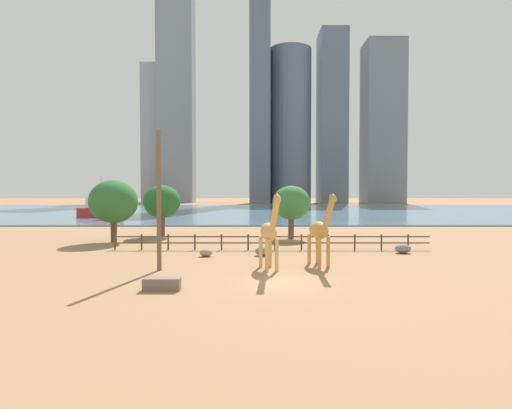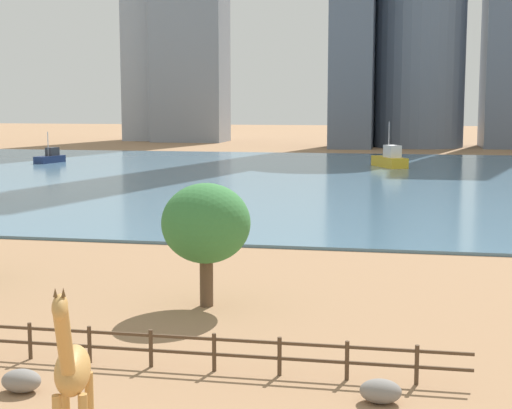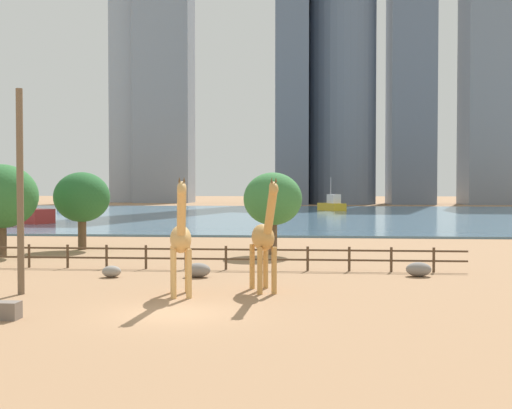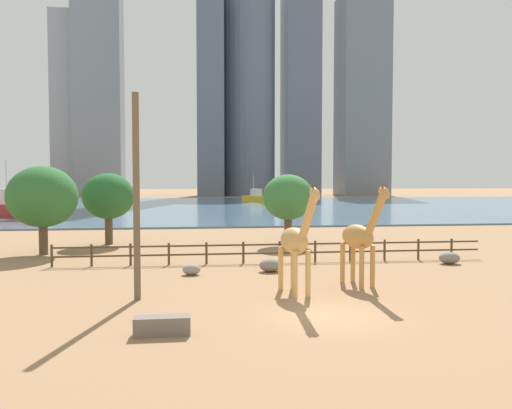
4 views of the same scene
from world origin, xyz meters
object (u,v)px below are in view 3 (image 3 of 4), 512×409
(boulder_by_pole, at_px, (419,269))
(boat_sailboat, at_px, (332,205))
(giraffe_tall, at_px, (181,239))
(tree_left_large, at_px, (273,199))
(boulder_near_fence, at_px, (112,271))
(boat_tug, at_px, (70,206))
(utility_pole, at_px, (20,192))
(boat_ferry, at_px, (19,212))
(boulder_small, at_px, (198,270))
(giraffe_companion, at_px, (264,238))
(tree_right_tall, at_px, (2,197))
(tree_center_broad, at_px, (82,198))

(boulder_by_pole, relative_size, boat_sailboat, 0.18)
(giraffe_tall, height_order, boat_sailboat, boat_sailboat)
(boulder_by_pole, relative_size, tree_left_large, 0.23)
(boulder_near_fence, bearing_deg, tree_left_large, 57.32)
(boat_tug, bearing_deg, boulder_by_pole, 45.79)
(utility_pole, bearing_deg, boat_ferry, 115.25)
(boulder_near_fence, relative_size, boat_sailboat, 0.13)
(boulder_small, xyz_separation_m, boat_tug, (-38.55, 82.76, 0.59))
(boulder_near_fence, height_order, tree_left_large, tree_left_large)
(giraffe_companion, relative_size, boat_tug, 0.94)
(boulder_near_fence, bearing_deg, tree_right_tall, 139.28)
(boulder_by_pole, distance_m, tree_center_broad, 25.03)
(boulder_near_fence, relative_size, tree_left_large, 0.17)
(boat_sailboat, bearing_deg, boulder_by_pole, 155.18)
(boat_ferry, distance_m, boat_tug, 41.71)
(giraffe_tall, distance_m, boat_tug, 96.42)
(boulder_near_fence, bearing_deg, boat_sailboat, 80.85)
(boulder_by_pole, bearing_deg, boulder_near_fence, -174.02)
(boat_sailboat, bearing_deg, boat_ferry, 111.85)
(tree_right_tall, xyz_separation_m, boat_ferry, (-14.84, 34.01, -2.41))
(boulder_small, distance_m, tree_right_tall, 16.72)
(tree_left_large, distance_m, boat_ferry, 44.73)
(boat_ferry, bearing_deg, giraffe_tall, -33.30)
(boat_tug, bearing_deg, giraffe_tall, 38.26)
(giraffe_tall, xyz_separation_m, tree_left_large, (2.80, 16.55, 1.32))
(boulder_small, height_order, tree_right_tall, tree_right_tall)
(giraffe_companion, distance_m, tree_center_broad, 22.56)
(utility_pole, relative_size, boulder_near_fence, 9.03)
(giraffe_companion, height_order, boat_tug, giraffe_companion)
(utility_pole, bearing_deg, tree_right_tall, 119.21)
(boat_tug, bearing_deg, utility_pole, 34.46)
(boat_ferry, bearing_deg, utility_pole, -39.63)
(boat_sailboat, distance_m, boat_tug, 47.96)
(giraffe_tall, height_order, boulder_near_fence, giraffe_tall)
(tree_right_tall, relative_size, boat_ferry, 0.67)
(boat_sailboat, bearing_deg, giraffe_tall, 148.30)
(giraffe_companion, xyz_separation_m, boulder_by_pole, (7.38, 5.39, -1.97))
(giraffe_companion, relative_size, utility_pole, 0.57)
(tree_left_large, bearing_deg, giraffe_companion, -88.01)
(boulder_small, xyz_separation_m, boat_sailboat, (9.38, 84.44, 0.85))
(giraffe_companion, xyz_separation_m, utility_pole, (-10.08, -1.45, 1.96))
(boat_ferry, relative_size, boat_tug, 1.71)
(giraffe_companion, bearing_deg, giraffe_tall, -85.85)
(boat_tug, bearing_deg, tree_center_broad, 36.31)
(giraffe_companion, bearing_deg, boulder_small, -156.73)
(boat_ferry, height_order, boat_tug, boat_ferry)
(giraffe_companion, xyz_separation_m, boulder_near_fence, (-7.87, 3.79, -2.04))
(giraffe_companion, distance_m, boulder_small, 5.85)
(boulder_near_fence, xyz_separation_m, boat_sailboat, (13.66, 84.82, 0.92))
(tree_left_large, bearing_deg, boat_tug, 120.13)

